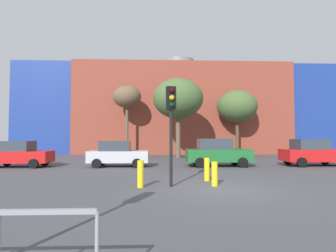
{
  "coord_description": "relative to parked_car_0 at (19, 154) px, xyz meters",
  "views": [
    {
      "loc": [
        -2.37,
        -9.8,
        1.86
      ],
      "look_at": [
        -1.54,
        10.18,
        2.73
      ],
      "focal_mm": 29.02,
      "sensor_mm": 36.0,
      "label": 1
    }
  ],
  "objects": [
    {
      "name": "parked_car_0",
      "position": [
        0.0,
        0.0,
        0.0
      ],
      "size": [
        3.82,
        1.88,
        1.65
      ],
      "color": "red",
      "rests_on": "ground_plane"
    },
    {
      "name": "parked_car_2",
      "position": [
        12.69,
        0.0,
        0.07
      ],
      "size": [
        4.15,
        2.04,
        1.8
      ],
      "color": "#1E662D",
      "rests_on": "ground_plane"
    },
    {
      "name": "building_backdrop",
      "position": [
        11.81,
        19.15,
        4.48
      ],
      "size": [
        38.78,
        13.9,
        12.52
      ],
      "color": "brown",
      "rests_on": "ground_plane"
    },
    {
      "name": "bare_tree_0",
      "position": [
        5.7,
        10.07,
        5.14
      ],
      "size": [
        2.87,
        2.87,
        7.19
      ],
      "color": "brown",
      "rests_on": "ground_plane"
    },
    {
      "name": "bollard_yellow_0",
      "position": [
        10.92,
        -5.88,
        -0.33
      ],
      "size": [
        0.24,
        0.24,
        0.98
      ],
      "primitive_type": "cylinder",
      "color": "yellow",
      "rests_on": "ground_plane"
    },
    {
      "name": "bare_tree_2",
      "position": [
        10.73,
        7.58,
        4.67
      ],
      "size": [
        4.7,
        4.7,
        7.41
      ],
      "color": "brown",
      "rests_on": "ground_plane"
    },
    {
      "name": "traffic_light_island",
      "position": [
        9.29,
        -7.28,
        2.0
      ],
      "size": [
        0.4,
        0.39,
        3.83
      ],
      "rotation": [
        0.0,
        0.0,
        -1.4
      ],
      "color": "black",
      "rests_on": "ground_plane"
    },
    {
      "name": "bollard_yellow_2",
      "position": [
        8.13,
        -7.39,
        -0.32
      ],
      "size": [
        0.24,
        0.24,
        1.01
      ],
      "primitive_type": "cylinder",
      "color": "yellow",
      "rests_on": "ground_plane"
    },
    {
      "name": "bollard_yellow_1",
      "position": [
        10.98,
        -7.17,
        -0.36
      ],
      "size": [
        0.24,
        0.24,
        0.93
      ],
      "primitive_type": "cylinder",
      "color": "yellow",
      "rests_on": "ground_plane"
    },
    {
      "name": "ground_plane",
      "position": [
        11.11,
        -7.85,
        -0.82
      ],
      "size": [
        200.0,
        200.0,
        0.0
      ],
      "primitive_type": "plane",
      "color": "#47474C"
    },
    {
      "name": "bare_tree_1",
      "position": [
        17.21,
        10.56,
        4.33
      ],
      "size": [
        4.22,
        4.22,
        6.87
      ],
      "color": "brown",
      "rests_on": "ground_plane"
    },
    {
      "name": "parked_car_1",
      "position": [
        6.23,
        0.0,
        -0.0
      ],
      "size": [
        3.81,
        1.87,
        1.65
      ],
      "color": "silver",
      "rests_on": "ground_plane"
    },
    {
      "name": "parked_car_3",
      "position": [
        19.1,
        0.0,
        0.06
      ],
      "size": [
        4.08,
        2.0,
        1.77
      ],
      "color": "red",
      "rests_on": "ground_plane"
    }
  ]
}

